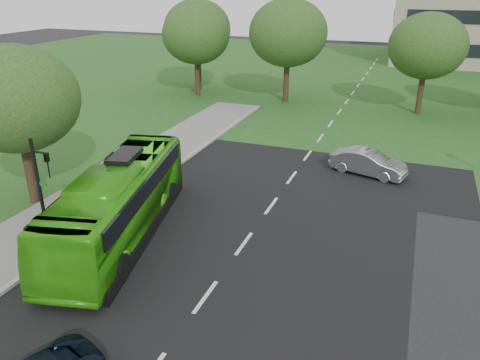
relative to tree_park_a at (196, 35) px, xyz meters
The scene contains 10 objects.
ground 31.48m from the tree_park_a, 62.29° to the right, with size 160.00×160.00×0.00m, color black.
street_surfaces 15.86m from the tree_park_a, 18.31° to the right, with size 120.00×120.00×0.15m.
tree_park_a is the anchor object (origin of this frame).
tree_park_b 8.96m from the tree_park_a, ahead, with size 7.10×7.10×9.30m.
tree_park_c 20.81m from the tree_park_a, ahead, with size 6.31×6.31×8.38m.
tree_park_f 2.90m from the tree_park_a, 112.82° to the left, with size 6.77×6.77×9.04m.
tree_side_near 25.44m from the tree_park_a, 83.82° to the right, with size 6.01×6.01×7.98m.
bus 28.22m from the tree_park_a, 71.42° to the right, with size 2.70×11.55×3.22m, color #3EBA15.
sedan 24.46m from the tree_park_a, 39.59° to the right, with size 1.53×4.39×1.45m, color #9C9DA1.
traffic_light 30.15m from the tree_park_a, 75.87° to the right, with size 0.82×0.23×5.13m.
Camera 1 is at (6.15, -14.59, 10.58)m, focal length 35.00 mm.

